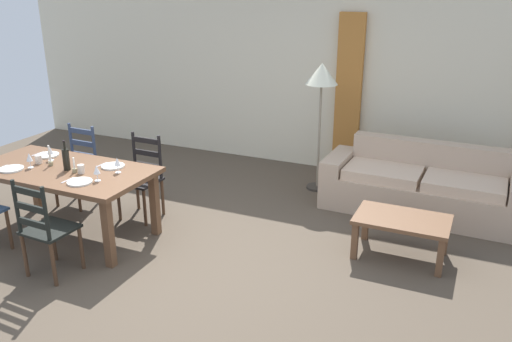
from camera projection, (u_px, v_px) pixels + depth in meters
ground_plane at (188, 264)px, 5.13m from camera, size 9.60×9.60×0.02m
wall_far at (304, 72)px, 7.49m from camera, size 9.60×0.16×2.70m
curtain_panel_left at (348, 96)px, 7.19m from camera, size 0.35×0.08×2.20m
dining_table at (64, 176)px, 5.50m from camera, size 1.90×0.96×0.75m
dining_chair_near_right at (45, 229)px, 4.76m from camera, size 0.44×0.42×0.96m
dining_chair_far_left at (78, 166)px, 6.36m from camera, size 0.43×0.41×0.96m
dining_chair_far_right at (142, 177)px, 6.00m from camera, size 0.43×0.41×0.96m
dinner_plate_near_left at (12, 169)px, 5.43m from camera, size 0.24×0.24×0.02m
fork_near_left at (1, 167)px, 5.49m from camera, size 0.02×0.17×0.01m
dinner_plate_near_right at (80, 182)px, 5.08m from camera, size 0.24×0.24×0.02m
fork_near_right at (68, 180)px, 5.14m from camera, size 0.02×0.17×0.01m
dinner_plate_far_left at (48, 155)px, 5.86m from camera, size 0.24×0.24×0.02m
fork_far_left at (38, 154)px, 5.92m from camera, size 0.02×0.17×0.01m
dinner_plate_far_right at (113, 166)px, 5.51m from camera, size 0.24×0.24×0.02m
fork_far_right at (102, 165)px, 5.57m from camera, size 0.02×0.17×0.01m
wine_bottle at (66, 159)px, 5.39m from camera, size 0.07×0.07×0.32m
wine_glass_near_left at (29, 158)px, 5.45m from camera, size 0.06×0.06×0.16m
wine_glass_near_right at (97, 170)px, 5.09m from camera, size 0.06×0.06×0.16m
wine_glass_far_left at (50, 151)px, 5.67m from camera, size 0.06×0.06×0.16m
wine_glass_far_right at (117, 162)px, 5.32m from camera, size 0.06×0.06×0.16m
coffee_cup_primary at (81, 169)px, 5.32m from camera, size 0.07×0.07×0.09m
coffee_cup_secondary at (38, 159)px, 5.61m from camera, size 0.07×0.07×0.09m
candle_tall at (50, 160)px, 5.54m from camera, size 0.05×0.05×0.22m
candle_short at (75, 168)px, 5.35m from camera, size 0.05×0.05×0.16m
couch at (423, 188)px, 6.18m from camera, size 2.30×0.86×0.80m
coffee_table at (402, 224)px, 5.14m from camera, size 0.90×0.56×0.42m
standing_lamp at (322, 82)px, 6.48m from camera, size 0.40×0.40×1.64m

